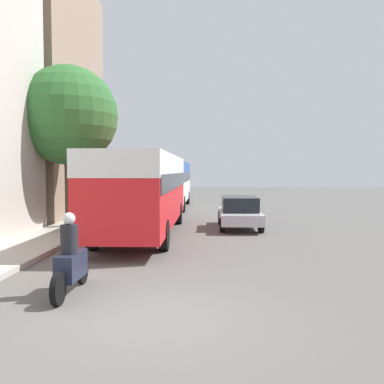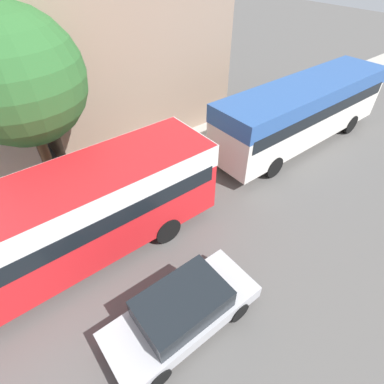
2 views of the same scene
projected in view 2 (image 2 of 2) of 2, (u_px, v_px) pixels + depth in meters
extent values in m
cube|color=red|center=(44.00, 230.00, 8.71)|extent=(2.51, 11.20, 2.70)
cube|color=white|center=(32.00, 207.00, 8.09)|extent=(2.54, 11.26, 0.81)
cube|color=black|center=(40.00, 223.00, 8.49)|extent=(2.56, 10.75, 0.59)
cylinder|color=black|center=(134.00, 195.00, 11.90)|extent=(0.28, 1.00, 1.00)
cylinder|color=black|center=(167.00, 230.00, 10.53)|extent=(0.28, 1.00, 1.00)
cube|color=silver|center=(303.00, 110.00, 14.64)|extent=(2.47, 10.25, 2.65)
cube|color=#2D569E|center=(307.00, 92.00, 14.03)|extent=(2.50, 10.30, 0.80)
cube|color=black|center=(304.00, 104.00, 14.42)|extent=(2.52, 9.84, 0.58)
cylinder|color=black|center=(314.00, 109.00, 17.67)|extent=(0.28, 1.00, 1.00)
cylinder|color=black|center=(350.00, 124.00, 16.32)|extent=(0.28, 1.00, 1.00)
cylinder|color=black|center=(237.00, 145.00, 14.71)|extent=(0.28, 1.00, 1.00)
cylinder|color=black|center=(273.00, 167.00, 13.36)|extent=(0.28, 1.00, 1.00)
cube|color=#B7B7BC|center=(183.00, 314.00, 8.15)|extent=(1.75, 4.33, 0.46)
cube|color=black|center=(182.00, 303.00, 7.79)|extent=(1.54, 2.38, 0.64)
cylinder|color=black|center=(202.00, 273.00, 9.41)|extent=(0.22, 0.64, 0.64)
cylinder|color=black|center=(238.00, 311.00, 8.45)|extent=(0.22, 0.64, 0.64)
cylinder|color=black|center=(126.00, 325.00, 8.16)|extent=(0.22, 0.64, 0.64)
cylinder|color=black|center=(158.00, 377.00, 7.20)|extent=(0.22, 0.64, 0.64)
cylinder|color=#232838|center=(302.00, 88.00, 19.97)|extent=(0.27, 0.27, 0.75)
cylinder|color=gray|center=(305.00, 78.00, 19.51)|extent=(0.34, 0.34, 0.63)
sphere|color=tan|center=(306.00, 72.00, 19.24)|extent=(0.20, 0.20, 0.20)
cylinder|color=brown|center=(49.00, 163.00, 11.43)|extent=(0.36, 0.36, 3.21)
sphere|color=#2D662D|center=(16.00, 78.00, 9.32)|extent=(4.30, 4.30, 4.30)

